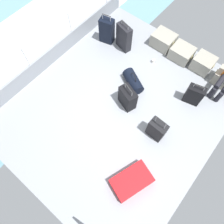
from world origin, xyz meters
TOP-DOWN VIEW (x-y plane):
  - ground_plane at (0.00, 0.00)m, footprint 4.40×5.20m
  - gunwale_port at (-2.17, 0.00)m, footprint 0.06×5.20m
  - railing_port at (-2.17, 0.00)m, footprint 0.04×4.20m
  - sea_wake at (-3.60, 0.00)m, footprint 12.00×12.00m
  - cargo_crate_0 at (-0.30, 2.18)m, footprint 0.60×0.47m
  - cargo_crate_1 at (0.30, 2.13)m, footprint 0.57×0.47m
  - cargo_crate_2 at (0.89, 2.17)m, footprint 0.52×0.44m
  - suitcase_0 at (1.23, -1.20)m, footprint 0.70×0.89m
  - suitcase_1 at (-1.07, 1.45)m, footprint 0.46×0.28m
  - suitcase_2 at (1.01, -0.06)m, footprint 0.38×0.24m
  - suitcase_3 at (1.18, 1.17)m, footprint 0.40×0.28m
  - suitcase_4 at (0.07, 0.15)m, footprint 0.48×0.36m
  - suitcase_5 at (-1.56, 1.35)m, footprint 0.40×0.31m
  - duffel_bag at (-0.15, 0.66)m, footprint 0.68×0.54m
  - paper_cup at (-0.15, 1.55)m, footprint 0.08×0.08m

SIDE VIEW (x-z plane):
  - sea_wake at x=-3.60m, z-range -0.35..-0.33m
  - ground_plane at x=0.00m, z-range -0.06..0.00m
  - paper_cup at x=-0.15m, z-range 0.00..0.10m
  - suitcase_0 at x=1.23m, z-range 0.00..0.22m
  - duffel_bag at x=-0.15m, z-range -0.06..0.36m
  - cargo_crate_1 at x=0.30m, z-range 0.00..0.34m
  - cargo_crate_0 at x=-0.30m, z-range 0.00..0.37m
  - cargo_crate_2 at x=0.89m, z-range 0.00..0.38m
  - gunwale_port at x=-2.17m, z-range 0.00..0.45m
  - suitcase_3 at x=1.18m, z-range -0.05..0.59m
  - suitcase_2 at x=1.01m, z-range -0.11..0.66m
  - suitcase_4 at x=0.07m, z-range -0.07..0.63m
  - suitcase_5 at x=-1.56m, z-range -0.07..0.77m
  - suitcase_1 at x=-1.07m, z-range -0.05..0.76m
  - railing_port at x=-2.17m, z-range 0.27..1.29m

